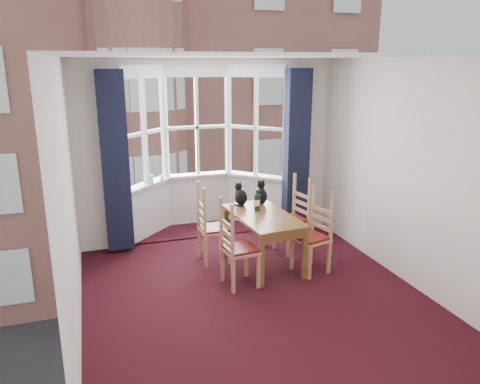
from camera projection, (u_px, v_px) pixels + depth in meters
name	position (u px, v px, depth m)	size (l,w,h in m)	color
floor	(257.00, 300.00, 5.58)	(4.50, 4.50, 0.00)	black
ceiling	(260.00, 56.00, 4.83)	(4.50, 4.50, 0.00)	white
wall_left	(68.00, 203.00, 4.61)	(4.50, 4.50, 0.00)	silver
wall_right	(409.00, 174.00, 5.81)	(4.50, 4.50, 0.00)	silver
wall_near	(375.00, 269.00, 3.15)	(4.00, 4.00, 0.00)	silver
wall_back_pier_left	(98.00, 158.00, 6.77)	(0.70, 0.12, 2.80)	silver
wall_back_pier_right	(305.00, 145.00, 7.76)	(0.70, 0.12, 2.80)	silver
bay_window	(201.00, 146.00, 7.72)	(2.76, 0.94, 2.80)	white
curtain_left	(115.00, 163.00, 6.69)	(0.38, 0.22, 2.60)	#161B32
curtain_right	(296.00, 151.00, 7.54)	(0.38, 0.22, 2.60)	#161B32
dining_table	(263.00, 221.00, 6.40)	(0.82, 1.39, 0.73)	brown
chair_left_near	(233.00, 251.00, 5.81)	(0.44, 0.46, 0.92)	tan
chair_left_far	(208.00, 230.00, 6.54)	(0.40, 0.42, 0.92)	tan
chair_right_near	(316.00, 237.00, 6.27)	(0.50, 0.51, 0.92)	tan
chair_right_far	(296.00, 220.00, 6.96)	(0.48, 0.49, 0.92)	tan
cat_left	(241.00, 196.00, 6.80)	(0.21, 0.27, 0.34)	black
cat_right	(261.00, 195.00, 6.84)	(0.27, 0.30, 0.36)	black
wine_bottle	(257.00, 201.00, 6.52)	(0.08, 0.08, 0.32)	black
candle_tall	(151.00, 179.00, 7.45)	(0.06, 0.06, 0.13)	white
candle_short	(162.00, 179.00, 7.54)	(0.06, 0.06, 0.11)	white
street	(115.00, 177.00, 36.71)	(80.00, 80.00, 0.00)	#333335
tenement_building	(132.00, 92.00, 17.97)	(18.40, 7.80, 15.20)	#995D4F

